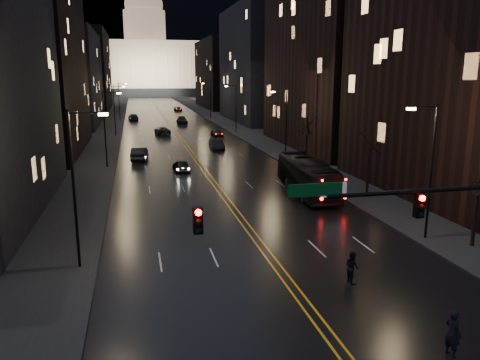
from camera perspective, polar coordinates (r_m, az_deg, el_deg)
ground at (r=20.84m, az=11.20°, el=-18.65°), size 900.00×900.00×0.00m
road at (r=146.76m, az=-9.77°, el=8.32°), size 20.00×320.00×0.02m
sidewalk_left at (r=146.70m, az=-15.29°, el=8.08°), size 8.00×320.00×0.16m
sidewalk_right at (r=148.14m, az=-4.30°, el=8.53°), size 8.00×320.00×0.16m
center_line at (r=146.76m, az=-9.77°, el=8.32°), size 0.62×320.00×0.01m
building_left_mid at (r=71.52m, az=-24.26°, el=14.22°), size 12.00×30.00×28.00m
building_left_far at (r=109.00m, az=-20.16°, el=11.54°), size 12.00×34.00×20.00m
building_left_dist at (r=156.75m, az=-18.02°, el=12.55°), size 12.00×40.00×24.00m
building_right_near at (r=46.10m, az=26.35°, el=12.96°), size 12.00×26.00×24.00m
building_right_tall at (r=72.54m, az=11.24°, el=18.99°), size 12.00×30.00×38.00m
building_right_mid at (r=111.90m, az=2.20°, el=13.84°), size 12.00×34.00×26.00m
building_right_dist at (r=158.76m, az=-2.35°, el=12.78°), size 12.00×40.00×22.00m
mountain_ridge at (r=402.68m, az=-6.14°, el=20.37°), size 520.00×60.00×130.00m
capitol at (r=266.35m, az=-11.36°, el=13.84°), size 90.00×50.00×58.50m
traffic_signal at (r=21.79m, az=26.20°, el=-3.69°), size 17.29×0.45×7.00m
streetlamp_right_near at (r=32.48m, az=22.06°, el=1.69°), size 2.13×0.25×9.00m
streetlamp_left_near at (r=26.98m, az=-19.28°, el=-0.17°), size 2.13×0.25×9.00m
streetlamp_right_mid at (r=59.37m, az=5.47°, el=7.16°), size 2.13×0.25×9.00m
streetlamp_left_mid at (r=56.55m, az=-15.99°, el=6.45°), size 2.13×0.25×9.00m
streetlamp_right_far at (r=88.29m, az=-0.63°, el=9.01°), size 2.13×0.25×9.00m
streetlamp_left_far at (r=86.42m, az=-14.95°, el=8.51°), size 2.13×0.25×9.00m
streetlamp_right_dist at (r=117.75m, az=-3.72°, el=9.91°), size 2.13×0.25×9.00m
streetlamp_left_dist at (r=116.35m, az=-14.45°, el=9.51°), size 2.13×0.25×9.00m
tree_right_near at (r=32.34m, az=27.17°, el=0.16°), size 2.40×2.40×6.65m
tree_right_mid at (r=43.80m, az=15.53°, el=4.05°), size 2.40×2.40×6.65m
tree_right_far at (r=58.28m, az=8.13°, el=6.43°), size 2.40×2.40×6.65m
bus at (r=43.50m, az=8.17°, el=0.46°), size 3.54×11.92×3.28m
oncoming_car_a at (r=53.47m, az=-7.16°, el=1.74°), size 1.91×4.14×1.37m
oncoming_car_b at (r=61.51m, az=-12.14°, el=3.15°), size 2.40×5.39×1.72m
oncoming_car_c at (r=87.95m, az=-9.46°, el=5.96°), size 2.93×5.32×1.41m
oncoming_car_d at (r=117.59m, az=-12.88°, el=7.50°), size 2.63×5.41×1.51m
receding_car_a at (r=68.40m, az=-2.85°, el=4.31°), size 1.83×4.93×1.61m
receding_car_b at (r=83.56m, az=-2.83°, el=5.73°), size 2.01×3.93×1.28m
receding_car_c at (r=106.83m, az=-7.08°, el=7.24°), size 2.22×5.34×1.54m
receding_car_d at (r=144.81m, az=-7.57°, el=8.59°), size 2.24×4.76×1.32m
pedestrian_a at (r=20.79m, az=24.50°, el=-16.62°), size 0.62×0.80×1.95m
pedestrian_b at (r=25.76m, az=13.53°, el=-10.28°), size 0.49×0.85×1.72m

